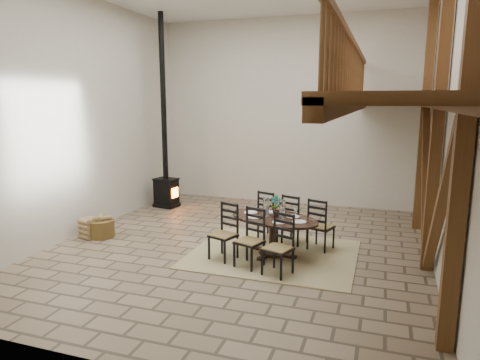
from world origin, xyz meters
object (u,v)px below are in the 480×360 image
(dining_table, at_px, (274,235))
(log_stack, at_px, (89,228))
(log_basket, at_px, (101,228))

(dining_table, relative_size, log_stack, 5.44)
(dining_table, bearing_deg, log_basket, -158.97)
(log_basket, height_order, log_stack, log_basket)
(dining_table, height_order, log_stack, dining_table)
(log_basket, xyz_separation_m, log_stack, (-0.19, -0.15, 0.01))
(dining_table, xyz_separation_m, log_basket, (-3.69, -0.15, -0.19))
(log_basket, distance_m, log_stack, 0.25)
(dining_table, height_order, log_basket, dining_table)
(log_stack, bearing_deg, dining_table, 4.42)
(log_basket, bearing_deg, log_stack, -142.38)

